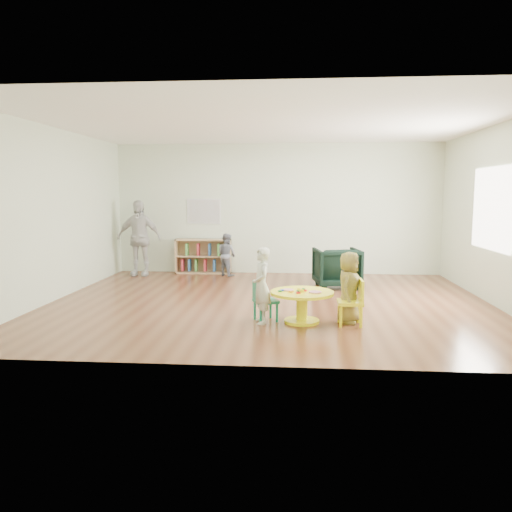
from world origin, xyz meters
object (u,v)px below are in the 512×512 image
(activity_table, at_px, (302,301))
(kid_chair_left, at_px, (263,300))
(armchair, at_px, (337,268))
(child_right, at_px, (349,287))
(bookshelf, at_px, (203,256))
(adult_caretaker, at_px, (139,238))
(kid_chair_right, at_px, (354,301))
(child_left, at_px, (262,286))
(toddler, at_px, (227,255))

(activity_table, distance_m, kid_chair_left, 0.53)
(armchair, height_order, child_right, child_right)
(bookshelf, xyz_separation_m, adult_caretaker, (-1.28, -0.44, 0.43))
(activity_table, distance_m, kid_chair_right, 0.68)
(armchair, bearing_deg, kid_chair_left, 56.22)
(bookshelf, bearing_deg, child_left, -69.17)
(bookshelf, relative_size, child_left, 1.17)
(kid_chair_right, height_order, toddler, toddler)
(activity_table, height_order, bookshelf, bookshelf)
(armchair, bearing_deg, child_right, 80.06)
(activity_table, relative_size, bookshelf, 0.71)
(child_right, distance_m, toddler, 4.31)
(armchair, relative_size, adult_caretaker, 0.51)
(activity_table, distance_m, child_right, 0.65)
(armchair, bearing_deg, kid_chair_right, 81.25)
(kid_chair_right, bearing_deg, bookshelf, 33.79)
(activity_table, xyz_separation_m, kid_chair_left, (-0.53, 0.03, -0.00))
(child_left, relative_size, adult_caretaker, 0.64)
(activity_table, bearing_deg, bookshelf, 117.48)
(child_right, bearing_deg, child_left, 114.02)
(kid_chair_right, bearing_deg, child_right, 23.25)
(kid_chair_left, relative_size, bookshelf, 0.46)
(toddler, relative_size, adult_caretaker, 0.56)
(bookshelf, height_order, child_left, child_left)
(kid_chair_right, height_order, bookshelf, bookshelf)
(toddler, height_order, adult_caretaker, adult_caretaker)
(bookshelf, bearing_deg, child_right, -55.78)
(activity_table, relative_size, adult_caretaker, 0.53)
(kid_chair_right, relative_size, child_right, 0.63)
(armchair, distance_m, adult_caretaker, 4.22)
(adult_caretaker, bearing_deg, kid_chair_left, -51.33)
(kid_chair_left, xyz_separation_m, adult_caretaker, (-2.88, 3.62, 0.51))
(kid_chair_left, distance_m, bookshelf, 4.35)
(child_right, height_order, toddler, child_right)
(adult_caretaker, bearing_deg, toddler, 3.72)
(bookshelf, xyz_separation_m, child_left, (1.58, -4.15, 0.15))
(kid_chair_right, distance_m, child_left, 1.23)
(bookshelf, xyz_separation_m, toddler, (0.57, -0.32, 0.09))
(bookshelf, bearing_deg, kid_chair_left, -68.55)
(activity_table, bearing_deg, child_left, -172.31)
(kid_chair_right, distance_m, toddler, 4.44)
(activity_table, xyz_separation_m, child_left, (-0.54, -0.07, 0.22))
(activity_table, height_order, kid_chair_left, kid_chair_left)
(bookshelf, height_order, child_right, child_right)
(activity_table, bearing_deg, armchair, 75.61)
(toddler, xyz_separation_m, adult_caretaker, (-1.86, -0.12, 0.35))
(activity_table, bearing_deg, kid_chair_left, 177.21)
(armchair, bearing_deg, adult_caretaker, -23.05)
(bookshelf, relative_size, armchair, 1.48)
(kid_chair_right, bearing_deg, child_left, 89.33)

